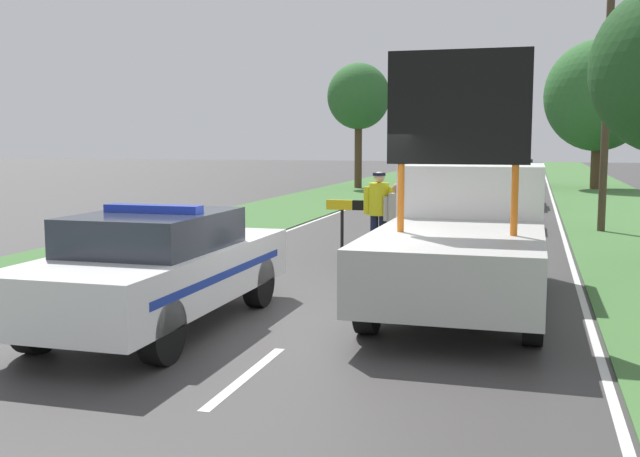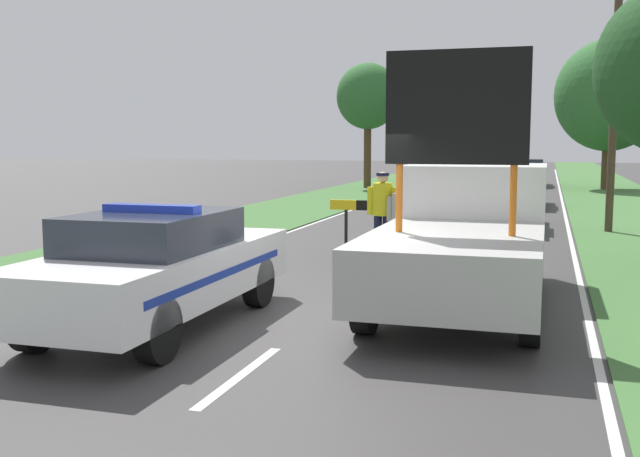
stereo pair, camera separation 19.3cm
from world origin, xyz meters
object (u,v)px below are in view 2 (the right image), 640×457
at_px(traffic_cone_near_police, 263,247).
at_px(queued_car_van_white, 499,198).
at_px(pedestrian_civilian, 400,215).
at_px(traffic_cone_centre_front, 502,238).
at_px(police_car, 158,266).
at_px(queued_car_suv_grey, 527,171).
at_px(roadside_tree_near_right, 368,97).
at_px(utility_pole, 615,89).
at_px(queued_car_sedan_silver, 519,187).
at_px(queued_car_hatch_blue, 440,177).
at_px(roadside_tree_mid_left, 609,95).
at_px(road_barrier, 410,210).
at_px(work_truck, 467,232).
at_px(police_officer, 382,207).

xyz_separation_m(traffic_cone_near_police, queued_car_van_white, (4.17, 7.44, 0.56)).
distance_m(pedestrian_civilian, traffic_cone_centre_front, 2.88).
distance_m(police_car, queued_car_van_white, 13.34).
relative_size(queued_car_suv_grey, roadside_tree_near_right, 0.73).
xyz_separation_m(queued_car_van_white, utility_pole, (2.86, -0.41, 2.91)).
distance_m(traffic_cone_centre_front, roadside_tree_near_right, 22.20).
distance_m(queued_car_sedan_silver, queued_car_suv_grey, 13.17).
height_order(pedestrian_civilian, utility_pole, utility_pole).
xyz_separation_m(police_car, queued_car_hatch_blue, (-0.05, 26.70, -0.05)).
distance_m(queued_car_suv_grey, utility_pole, 21.22).
distance_m(traffic_cone_near_police, roadside_tree_mid_left, 27.26).
relative_size(police_car, road_barrier, 1.39).
height_order(traffic_cone_centre_front, queued_car_van_white, queued_car_van_white).
distance_m(work_truck, road_barrier, 4.62).
bearing_deg(queued_car_sedan_silver, roadside_tree_near_right, -47.53).
height_order(traffic_cone_near_police, roadside_tree_near_right, roadside_tree_near_right).
bearing_deg(police_car, traffic_cone_centre_front, 66.14).
bearing_deg(road_barrier, queued_car_hatch_blue, 103.49).
distance_m(pedestrian_civilian, roadside_tree_near_right, 23.46).
bearing_deg(queued_car_suv_grey, roadside_tree_near_right, 30.96).
xyz_separation_m(traffic_cone_near_police, utility_pole, (7.04, 7.03, 3.47)).
relative_size(queued_car_van_white, queued_car_hatch_blue, 1.02).
distance_m(queued_car_suv_grey, roadside_tree_mid_left, 5.87).
xyz_separation_m(pedestrian_civilian, utility_pole, (4.40, 6.18, 2.82)).
height_order(roadside_tree_near_right, utility_pole, utility_pole).
xyz_separation_m(work_truck, police_officer, (-2.10, 3.73, 0.01)).
xyz_separation_m(roadside_tree_mid_left, utility_pole, (-1.16, -18.60, -0.88)).
relative_size(traffic_cone_centre_front, utility_pole, 0.07).
height_order(road_barrier, queued_car_sedan_silver, queued_car_sedan_silver).
distance_m(police_officer, queued_car_hatch_blue, 20.27).
bearing_deg(queued_car_sedan_silver, utility_pole, 108.61).
bearing_deg(work_truck, road_barrier, -72.76).
bearing_deg(road_barrier, traffic_cone_centre_front, 42.38).
distance_m(work_truck, roadside_tree_near_right, 27.24).
bearing_deg(road_barrier, roadside_tree_near_right, 113.06).
distance_m(queued_car_suv_grey, roadside_tree_near_right, 9.81).
bearing_deg(utility_pole, work_truck, -105.67).
bearing_deg(work_truck, police_car, 33.70).
xyz_separation_m(road_barrier, queued_car_sedan_silver, (1.76, 13.05, -0.25)).
xyz_separation_m(police_car, queued_car_sedan_silver, (3.80, 20.14, -0.08)).
height_order(police_officer, queued_car_hatch_blue, police_officer).
relative_size(police_car, queued_car_hatch_blue, 1.14).
height_order(police_officer, queued_car_van_white, police_officer).
bearing_deg(pedestrian_civilian, roadside_tree_mid_left, 105.28).
height_order(work_truck, queued_car_sedan_silver, work_truck).
xyz_separation_m(police_officer, queued_car_hatch_blue, (-1.61, 20.20, -0.31)).
height_order(traffic_cone_centre_front, roadside_tree_mid_left, roadside_tree_mid_left).
xyz_separation_m(police_officer, utility_pole, (4.82, 5.97, 2.68)).
distance_m(queued_car_van_white, queued_car_hatch_blue, 14.28).
height_order(pedestrian_civilian, queued_car_sedan_silver, pedestrian_civilian).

